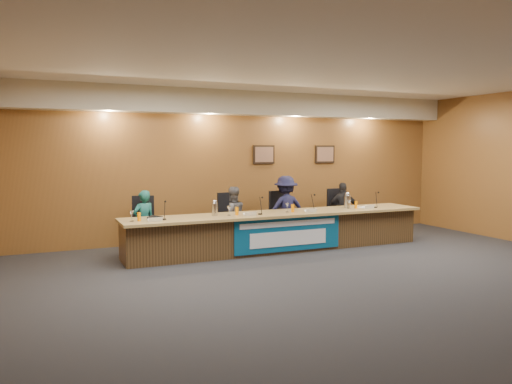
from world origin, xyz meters
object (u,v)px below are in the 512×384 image
office_chair_b (231,222)px  dais_body (279,232)px  panelist_a (144,222)px  panelist_c (286,209)px  panelist_b (232,217)px  speakerphone (154,218)px  carafe_right (347,202)px  banner (289,234)px  carafe_left (215,209)px  panelist_d (343,210)px  office_chair_a (143,228)px  office_chair_d (341,215)px  office_chair_c (284,219)px

office_chair_b → dais_body: bearing=-48.0°
dais_body → panelist_a: 2.60m
panelist_c → panelist_b: bearing=2.7°
panelist_c → speakerphone: panelist_c is taller
office_chair_b → carafe_right: 2.46m
banner → carafe_left: (-1.33, 0.39, 0.49)m
panelist_c → panelist_d: bearing=-177.3°
office_chair_a → panelist_b: bearing=11.1°
banner → panelist_c: bearing=65.3°
office_chair_b → banner: bearing=-58.9°
panelist_a → panelist_b: panelist_b is taller
panelist_b → office_chair_d: (2.66, 0.10, -0.13)m
office_chair_a → speakerphone: size_ratio=1.50×
dais_body → office_chair_a: size_ratio=12.50×
panelist_d → office_chair_c: (-1.45, 0.10, -0.13)m
dais_body → speakerphone: 2.48m
office_chair_b → office_chair_d: (2.66, 0.00, 0.00)m
panelist_a → office_chair_b: panelist_a is taller
panelist_d → office_chair_a: (-4.45, 0.10, -0.13)m
dais_body → office_chair_c: size_ratio=12.50×
panelist_a → office_chair_b: bearing=165.3°
office_chair_b → office_chair_c: same height
panelist_c → office_chair_a: 3.02m
panelist_d → speakerphone: bearing=30.3°
office_chair_a → carafe_right: bearing=3.3°
office_chair_a → carafe_right: carafe_right is taller
dais_body → panelist_d: panelist_d is taller
banner → office_chair_c: (0.52, 1.24, 0.10)m
panelist_b → speakerphone: bearing=21.0°
panelist_c → panelist_d: 1.45m
office_chair_b → office_chair_c: (1.21, 0.00, 0.00)m
office_chair_a → carafe_left: size_ratio=1.98×
dais_body → panelist_b: (-0.69, 0.72, 0.26)m
panelist_b → office_chair_b: panelist_b is taller
dais_body → panelist_d: 2.12m
office_chair_b → office_chair_d: size_ratio=1.00×
banner → office_chair_c: 1.35m
panelist_a → panelist_d: bearing=162.2°
office_chair_b → carafe_left: 1.13m
dais_body → office_chair_b: (-0.69, 0.82, 0.13)m
panelist_c → office_chair_b: 1.24m
speakerphone → carafe_left: bearing=-2.4°
office_chair_c → office_chair_a: bearing=165.0°
carafe_left → office_chair_a: bearing=143.7°
panelist_b → panelist_d: panelist_d is taller
panelist_d → office_chair_d: (0.00, 0.10, -0.13)m
dais_body → panelist_a: panelist_a is taller
office_chair_c → office_chair_d: (1.45, 0.00, 0.00)m
panelist_c → panelist_d: (1.45, 0.00, -0.09)m
carafe_right → panelist_d: bearing=62.2°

